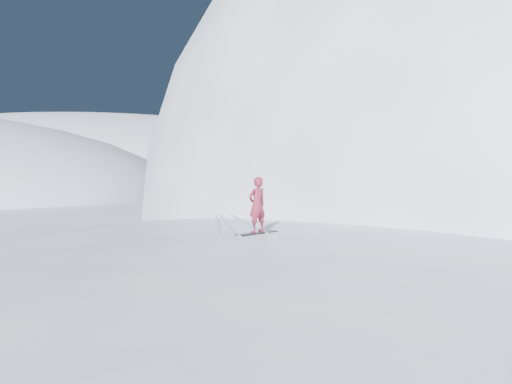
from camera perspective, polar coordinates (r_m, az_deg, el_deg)
The scene contains 8 objects.
ground at distance 10.79m, azimuth 1.59°, elevation -19.99°, with size 400.00×400.00×0.00m, color white.
near_ridge at distance 13.68m, azimuth 5.14°, elevation -14.96°, with size 36.00×28.00×4.80m, color white.
peak_shoulder at distance 32.02m, azimuth 17.57°, elevation -4.70°, with size 28.00×24.00×18.00m, color white.
far_ridge_c at distance 126.29m, azimuth -20.02°, elevation 0.91°, with size 140.00×90.00×36.00m, color white.
wind_bumps at distance 12.75m, azimuth -1.61°, elevation -16.30°, with size 16.00×14.40×1.00m.
snowboard at distance 12.76m, azimuth 0.15°, elevation -5.12°, with size 1.35×0.25×0.02m, color black.
snowboarder at distance 12.68m, azimuth 0.15°, elevation -1.61°, with size 0.56×0.37×1.54m, color maroon.
board_tracks at distance 14.95m, azimuth -3.10°, elevation -3.90°, with size 1.94×5.99×0.04m.
Camera 1 is at (-0.60, -9.92, 4.21)m, focal length 32.00 mm.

